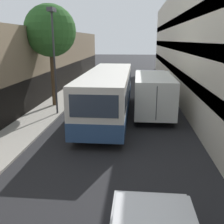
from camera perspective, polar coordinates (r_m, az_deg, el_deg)
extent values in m
plane|color=#232326|center=(16.40, 1.07, -1.61)|extent=(150.00, 150.00, 0.00)
cube|color=#9E998E|center=(17.43, -15.25, -0.95)|extent=(2.28, 60.00, 0.11)
cube|color=#847056|center=(17.86, -23.01, 7.93)|extent=(2.40, 60.00, 5.69)
cube|color=black|center=(17.83, -20.57, 2.57)|extent=(1.08, 60.00, 2.28)
cube|color=beige|center=(16.25, 21.75, 13.62)|extent=(2.40, 60.00, 9.18)
cube|color=#333D47|center=(16.28, 18.71, 5.75)|extent=(1.08, 60.00, 0.70)
cube|color=#333D47|center=(16.09, 19.34, 12.85)|extent=(1.08, 60.00, 0.70)
cube|color=#333D47|center=(16.15, 20.01, 19.99)|extent=(1.08, 60.00, 0.70)
cube|color=silver|center=(16.64, -0.85, 4.56)|extent=(2.57, 11.32, 2.48)
cube|color=#2D4C7A|center=(16.81, -0.84, 1.86)|extent=(2.60, 11.35, 0.87)
cube|color=#2D3847|center=(16.57, -0.85, 5.83)|extent=(2.61, 10.42, 0.79)
cube|color=#2D3847|center=(11.05, -4.00, 1.23)|extent=(2.11, 0.04, 0.99)
cylinder|color=black|center=(20.43, -2.94, 3.25)|extent=(0.24, 1.00, 1.00)
cylinder|color=black|center=(20.23, 3.43, 3.12)|extent=(0.24, 1.00, 1.00)
cylinder|color=black|center=(13.75, -7.10, -2.94)|extent=(0.24, 1.00, 1.00)
cylinder|color=black|center=(13.46, 2.37, -3.24)|extent=(0.24, 1.00, 1.00)
cube|color=silver|center=(21.05, 8.35, 6.00)|extent=(2.26, 2.24, 2.01)
cube|color=silver|center=(17.11, 9.00, 4.13)|extent=(2.36, 5.75, 2.20)
cube|color=#4C4C4C|center=(14.30, 9.67, 1.87)|extent=(0.05, 0.02, 1.87)
cylinder|color=black|center=(21.19, 5.38, 3.59)|extent=(0.22, 0.96, 0.96)
cylinder|color=black|center=(21.31, 11.10, 3.43)|extent=(0.22, 0.96, 0.96)
cylinder|color=black|center=(15.78, 5.33, -0.55)|extent=(0.22, 0.96, 0.96)
cylinder|color=black|center=(15.93, 12.99, -0.73)|extent=(0.22, 0.96, 0.96)
cylinder|color=#38383D|center=(17.20, -12.38, 9.97)|extent=(0.12, 0.12, 6.33)
cube|color=#38383D|center=(17.22, -13.05, 20.91)|extent=(0.36, 0.80, 0.24)
cylinder|color=#4C3823|center=(19.73, -12.72, 7.28)|extent=(0.28, 0.28, 4.06)
sphere|color=#285623|center=(19.56, -13.31, 16.85)|extent=(3.59, 3.59, 3.59)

